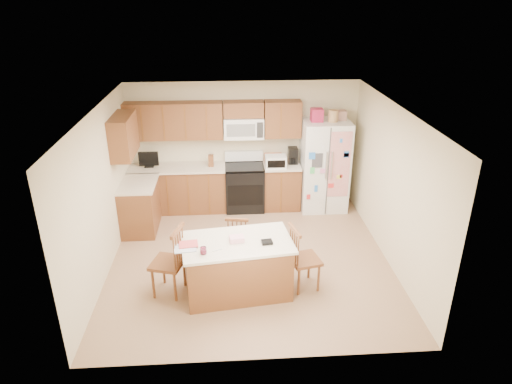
{
  "coord_description": "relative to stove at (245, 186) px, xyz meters",
  "views": [
    {
      "loc": [
        -0.33,
        -6.43,
        4.1
      ],
      "look_at": [
        0.12,
        0.35,
        1.05
      ],
      "focal_mm": 32.0,
      "sensor_mm": 36.0,
      "label": 1
    }
  ],
  "objects": [
    {
      "name": "windsor_chair_right",
      "position": [
        0.74,
        -2.75,
        0.0
      ],
      "size": [
        0.5,
        0.52,
        1.01
      ],
      "color": "brown",
      "rests_on": "ground"
    },
    {
      "name": "stove",
      "position": [
        0.0,
        0.0,
        0.0
      ],
      "size": [
        0.76,
        0.65,
        1.13
      ],
      "color": "black",
      "rests_on": "ground"
    },
    {
      "name": "island",
      "position": [
        -0.23,
        -2.81,
        -0.05
      ],
      "size": [
        1.7,
        1.1,
        0.94
      ],
      "color": "brown",
      "rests_on": "ground"
    },
    {
      "name": "cabinetry",
      "position": [
        -0.98,
        -0.15,
        0.44
      ],
      "size": [
        3.36,
        1.56,
        2.15
      ],
      "color": "brown",
      "rests_on": "ground"
    },
    {
      "name": "ground",
      "position": [
        0.0,
        -1.94,
        -0.47
      ],
      "size": [
        4.5,
        4.5,
        0.0
      ],
      "primitive_type": "plane",
      "color": "#A37C58",
      "rests_on": "ground"
    },
    {
      "name": "refrigerator",
      "position": [
        1.57,
        -0.06,
        0.45
      ],
      "size": [
        0.9,
        0.79,
        2.04
      ],
      "color": "white",
      "rests_on": "ground"
    },
    {
      "name": "windsor_chair_left",
      "position": [
        -1.2,
        -2.76,
        0.03
      ],
      "size": [
        0.55,
        0.57,
        1.07
      ],
      "color": "brown",
      "rests_on": "ground"
    },
    {
      "name": "room_shell",
      "position": [
        0.0,
        -1.94,
        0.97
      ],
      "size": [
        4.6,
        4.6,
        2.52
      ],
      "color": "beige",
      "rests_on": "ground"
    },
    {
      "name": "windsor_chair_back",
      "position": [
        -0.19,
        -2.06,
        -0.05
      ],
      "size": [
        0.44,
        0.42,
        0.89
      ],
      "color": "brown",
      "rests_on": "ground"
    }
  ]
}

